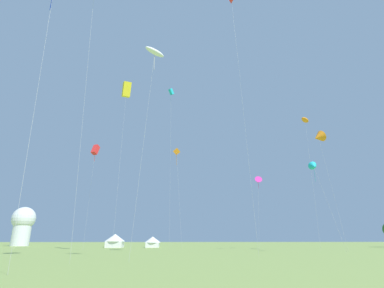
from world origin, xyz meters
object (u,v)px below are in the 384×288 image
(kite_orange_parafoil, at_px, (305,120))
(kite_orange_diamond, at_px, (177,155))
(kite_orange_delta, at_px, (318,137))
(observatory_dome, at_px, (23,224))
(kite_cyan_delta, at_px, (314,166))
(kite_red_box, at_px, (95,150))
(kite_magenta_delta, at_px, (258,181))
(kite_cyan_box, at_px, (171,93))
(kite_white_parafoil, at_px, (155,52))
(festival_tent_right, at_px, (153,241))
(festival_tent_left, at_px, (115,240))
(kite_yellow_box, at_px, (127,90))

(kite_orange_parafoil, bearing_deg, kite_orange_diamond, 169.49)
(kite_orange_delta, relative_size, observatory_dome, 1.93)
(kite_orange_diamond, bearing_deg, observatory_dome, 144.18)
(kite_cyan_delta, bearing_deg, observatory_dome, 145.55)
(kite_orange_delta, relative_size, kite_red_box, 0.99)
(kite_magenta_delta, bearing_deg, observatory_dome, 151.54)
(kite_cyan_box, distance_m, observatory_dome, 58.70)
(kite_orange_diamond, bearing_deg, kite_white_parafoil, -95.11)
(kite_red_box, xyz_separation_m, kite_cyan_box, (15.65, -0.40, 13.57))
(kite_red_box, bearing_deg, kite_orange_parafoil, -9.27)
(festival_tent_right, bearing_deg, festival_tent_left, 180.00)
(kite_orange_diamond, bearing_deg, festival_tent_right, 109.76)
(kite_red_box, relative_size, festival_tent_left, 4.48)
(kite_cyan_delta, height_order, kite_orange_delta, kite_orange_delta)
(kite_cyan_box, relative_size, kite_yellow_box, 1.17)
(kite_white_parafoil, height_order, festival_tent_right, kite_white_parafoil)
(kite_red_box, relative_size, festival_tent_right, 5.52)
(kite_cyan_delta, relative_size, observatory_dome, 1.28)
(kite_orange_delta, height_order, kite_red_box, kite_red_box)
(observatory_dome, bearing_deg, kite_orange_diamond, -35.82)
(kite_cyan_box, height_order, kite_orange_parafoil, kite_cyan_box)
(festival_tent_right, distance_m, observatory_dome, 42.25)
(kite_orange_parafoil, bearing_deg, kite_yellow_box, -171.89)
(kite_orange_delta, bearing_deg, kite_orange_diamond, 161.39)
(kite_orange_diamond, relative_size, kite_red_box, 0.94)
(kite_cyan_delta, relative_size, kite_white_parafoil, 0.60)
(kite_magenta_delta, xyz_separation_m, festival_tent_left, (-30.40, 15.96, -11.21))
(kite_orange_diamond, distance_m, kite_red_box, 17.38)
(kite_cyan_delta, xyz_separation_m, observatory_dome, (-65.83, 45.15, -6.95))
(kite_yellow_box, height_order, observatory_dome, kite_yellow_box)
(kite_red_box, xyz_separation_m, festival_tent_right, (11.75, 12.83, -18.44))
(kite_orange_diamond, relative_size, kite_orange_delta, 0.95)
(kite_yellow_box, bearing_deg, kite_red_box, 123.46)
(kite_orange_parafoil, xyz_separation_m, festival_tent_right, (-30.91, 19.80, -23.17))
(kite_red_box, distance_m, kite_white_parafoil, 34.57)
(kite_orange_delta, bearing_deg, kite_yellow_box, -178.32)
(kite_white_parafoil, relative_size, observatory_dome, 2.12)
(kite_orange_diamond, bearing_deg, kite_orange_delta, -18.61)
(kite_orange_delta, bearing_deg, kite_cyan_delta, -129.05)
(kite_orange_delta, bearing_deg, festival_tent_right, 142.69)
(kite_orange_parafoil, bearing_deg, observatory_dome, 152.31)
(kite_cyan_delta, bearing_deg, kite_orange_parafoil, 67.35)
(kite_magenta_delta, distance_m, kite_white_parafoil, 35.14)
(kite_magenta_delta, distance_m, kite_cyan_delta, 13.76)
(kite_orange_delta, height_order, kite_orange_parafoil, kite_orange_parafoil)
(kite_magenta_delta, relative_size, kite_orange_parafoil, 0.55)
(kite_white_parafoil, xyz_separation_m, kite_yellow_box, (-6.69, 19.31, 5.35))
(kite_cyan_delta, xyz_separation_m, kite_yellow_box, (-31.15, 3.74, 14.82))
(observatory_dome, bearing_deg, kite_cyan_box, -35.15)
(kite_yellow_box, xyz_separation_m, festival_tent_left, (-4.91, 24.76, -26.10))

